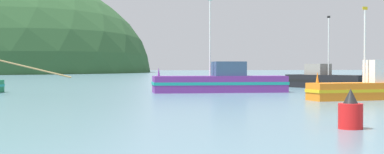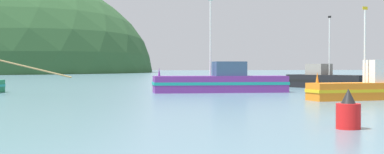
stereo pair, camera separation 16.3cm
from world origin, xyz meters
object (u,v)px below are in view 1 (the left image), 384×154
fishing_boat_orange (373,88)px  fishing_boat_black (326,80)px  fishing_boat_purple (221,82)px  channel_buoy (350,113)px

fishing_boat_orange → fishing_boat_black: size_ratio=0.93×
fishing_boat_black → fishing_boat_purple: bearing=-87.5°
fishing_boat_purple → channel_buoy: size_ratio=8.27×
fishing_boat_orange → fishing_boat_black: bearing=-112.6°
fishing_boat_black → channel_buoy: 34.70m
fishing_boat_purple → channel_buoy: bearing=87.9°
fishing_boat_orange → fishing_boat_purple: bearing=-63.7°
fishing_boat_orange → fishing_boat_purple: size_ratio=0.77×
fishing_boat_orange → channel_buoy: 17.13m
fishing_boat_black → channel_buoy: fishing_boat_black is taller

